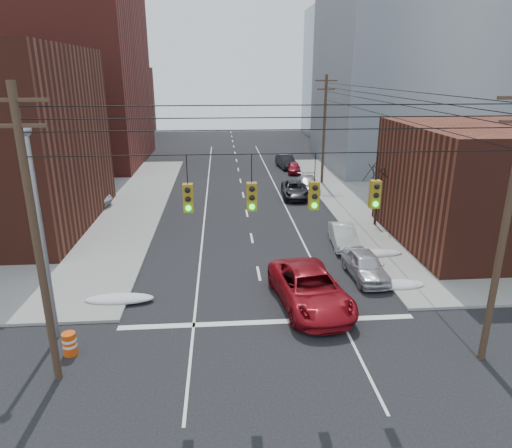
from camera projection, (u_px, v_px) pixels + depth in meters
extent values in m
plane|color=black|center=(288.00, 422.00, 15.40)|extent=(160.00, 160.00, 0.00)
cube|color=maroon|center=(33.00, 38.00, 54.27)|extent=(24.00, 20.00, 30.00)
cube|color=#4D2017|center=(86.00, 103.00, 81.57)|extent=(22.00, 18.00, 12.00)
cube|color=gray|center=(420.00, 61.00, 54.64)|extent=(22.00, 20.00, 25.00)
cube|color=gray|center=(368.00, 73.00, 79.84)|extent=(20.00, 18.00, 22.00)
cylinder|color=#473323|center=(37.00, 245.00, 15.87)|extent=(0.28, 0.28, 11.00)
cube|color=#473323|center=(14.00, 100.00, 14.32)|extent=(2.20, 0.12, 0.12)
cube|color=#473323|center=(18.00, 126.00, 14.57)|extent=(1.80, 0.12, 0.12)
cylinder|color=#473323|center=(504.00, 233.00, 17.11)|extent=(0.28, 0.28, 11.00)
cylinder|color=#473323|center=(324.00, 131.00, 46.42)|extent=(0.28, 0.28, 11.00)
cube|color=#473323|center=(326.00, 81.00, 44.87)|extent=(2.20, 0.12, 0.12)
cube|color=#473323|center=(326.00, 89.00, 45.12)|extent=(1.80, 0.12, 0.12)
cylinder|color=black|center=(281.00, 154.00, 15.51)|extent=(17.00, 0.04, 0.04)
cylinder|color=black|center=(187.00, 169.00, 15.43)|extent=(0.03, 0.03, 1.00)
cube|color=olive|center=(188.00, 198.00, 15.75)|extent=(0.35, 0.30, 1.00)
sphere|color=black|center=(188.00, 190.00, 15.49)|extent=(0.20, 0.20, 0.20)
sphere|color=black|center=(188.00, 199.00, 15.59)|extent=(0.20, 0.20, 0.20)
sphere|color=#0CE526|center=(188.00, 208.00, 15.69)|extent=(0.20, 0.20, 0.20)
cylinder|color=black|center=(252.00, 168.00, 15.59)|extent=(0.03, 0.03, 1.00)
cube|color=olive|center=(252.00, 197.00, 15.91)|extent=(0.35, 0.30, 1.00)
sphere|color=black|center=(252.00, 189.00, 15.65)|extent=(0.20, 0.20, 0.20)
sphere|color=black|center=(252.00, 198.00, 15.75)|extent=(0.20, 0.20, 0.20)
sphere|color=#0CE526|center=(252.00, 207.00, 15.85)|extent=(0.20, 0.20, 0.20)
cylinder|color=black|center=(315.00, 167.00, 15.75)|extent=(0.03, 0.03, 1.00)
cube|color=olive|center=(314.00, 195.00, 16.07)|extent=(0.35, 0.30, 1.00)
sphere|color=black|center=(315.00, 188.00, 15.81)|extent=(0.20, 0.20, 0.20)
sphere|color=black|center=(315.00, 197.00, 15.91)|extent=(0.20, 0.20, 0.20)
sphere|color=#0CE526|center=(314.00, 205.00, 16.01)|extent=(0.20, 0.20, 0.20)
cylinder|color=black|center=(377.00, 167.00, 15.91)|extent=(0.03, 0.03, 1.00)
cube|color=olive|center=(375.00, 194.00, 16.23)|extent=(0.35, 0.30, 1.00)
sphere|color=black|center=(377.00, 187.00, 15.97)|extent=(0.20, 0.20, 0.20)
sphere|color=black|center=(376.00, 195.00, 16.07)|extent=(0.20, 0.20, 0.20)
sphere|color=#0CE526|center=(376.00, 204.00, 16.17)|extent=(0.20, 0.20, 0.20)
cylinder|color=gray|center=(43.00, 242.00, 18.95)|extent=(0.18, 0.18, 9.00)
sphere|color=gray|center=(26.00, 131.00, 17.49)|extent=(0.44, 0.44, 0.44)
cylinder|color=black|center=(376.00, 204.00, 34.46)|extent=(0.20, 0.20, 3.50)
cylinder|color=black|center=(384.00, 173.00, 33.86)|extent=(0.27, 0.82, 1.19)
cylinder|color=black|center=(379.00, 171.00, 34.25)|extent=(1.17, 0.54, 1.38)
cylinder|color=black|center=(370.00, 170.00, 34.35)|extent=(1.44, 1.00, 1.48)
cylinder|color=black|center=(373.00, 174.00, 33.75)|extent=(0.17, 0.84, 1.19)
cylinder|color=black|center=(375.00, 174.00, 33.26)|extent=(0.82, 0.99, 1.40)
cylinder|color=black|center=(384.00, 175.00, 32.88)|extent=(1.74, 0.21, 1.43)
cylinder|color=black|center=(384.00, 174.00, 33.53)|extent=(0.48, 0.73, 1.20)
ellipsoid|color=silver|center=(119.00, 299.00, 23.31)|extent=(3.50, 1.08, 0.42)
ellipsoid|color=silver|center=(397.00, 285.00, 24.86)|extent=(3.00, 1.08, 0.42)
ellipsoid|color=silver|center=(371.00, 254.00, 29.11)|extent=(4.00, 1.08, 0.42)
imported|color=maroon|center=(310.00, 289.00, 22.84)|extent=(3.91, 6.99, 1.85)
imported|color=silver|center=(365.00, 265.00, 25.98)|extent=(1.97, 4.52, 1.52)
imported|color=silver|center=(343.00, 236.00, 30.80)|extent=(1.87, 4.41, 1.42)
imported|color=black|center=(295.00, 190.00, 42.73)|extent=(2.83, 5.46, 1.47)
imported|color=#A1A2A6|center=(308.00, 184.00, 44.73)|extent=(2.52, 5.27, 1.48)
imported|color=maroon|center=(294.00, 168.00, 53.06)|extent=(1.81, 3.81, 1.26)
imported|color=black|center=(286.00, 161.00, 55.99)|extent=(2.23, 4.93, 1.57)
imported|color=silver|center=(66.00, 208.00, 36.61)|extent=(4.33, 2.26, 1.36)
imported|color=#B3B3B8|center=(80.00, 197.00, 39.48)|extent=(5.79, 3.45, 1.51)
imported|color=black|center=(22.00, 222.00, 33.37)|extent=(4.82, 2.71, 1.32)
imported|color=#BCBBC0|center=(53.00, 202.00, 38.51)|extent=(3.91, 2.77, 1.24)
cylinder|color=#D6440B|center=(70.00, 344.00, 18.94)|extent=(0.62, 0.62, 1.01)
cylinder|color=white|center=(69.00, 340.00, 18.87)|extent=(0.64, 0.64, 0.12)
cylinder|color=white|center=(70.00, 345.00, 18.95)|extent=(0.64, 0.64, 0.12)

